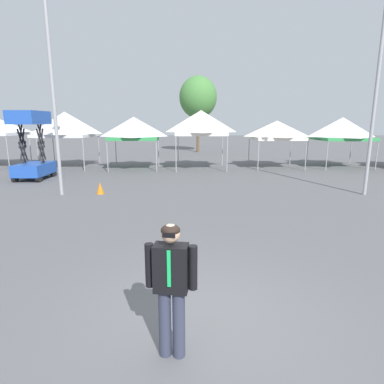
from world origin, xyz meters
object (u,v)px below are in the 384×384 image
canopy_tent_behind_left (277,130)px  light_pole_opposite_side (379,71)px  canopy_tent_far_right (201,123)px  tree_behind_tents_left (198,97)px  canopy_tent_behind_center (342,129)px  light_pole_near_lift (51,65)px  scissor_lift (33,158)px  person_foreground (171,282)px  canopy_tent_right_of_center (65,124)px  canopy_tent_far_left (134,128)px  traffic_cone_lot_center (100,188)px

canopy_tent_behind_left → light_pole_opposite_side: bearing=-78.0°
canopy_tent_far_right → tree_behind_tents_left: size_ratio=0.50×
canopy_tent_behind_left → tree_behind_tents_left: bearing=113.7°
canopy_tent_behind_center → light_pole_near_lift: 17.75m
canopy_tent_behind_center → scissor_lift: size_ratio=0.98×
person_foreground → canopy_tent_right_of_center: bearing=114.6°
person_foreground → tree_behind_tents_left: bearing=88.6°
person_foreground → canopy_tent_behind_left: bearing=72.2°
canopy_tent_behind_center → person_foreground: 20.71m
tree_behind_tents_left → canopy_tent_far_left: bearing=-109.3°
canopy_tent_far_left → canopy_tent_behind_left: 9.20m
light_pole_near_lift → light_pole_opposite_side: bearing=0.4°
canopy_tent_right_of_center → tree_behind_tents_left: (8.75, 11.39, 2.50)m
canopy_tent_behind_center → person_foreground: canopy_tent_behind_center is taller
light_pole_opposite_side → tree_behind_tents_left: bearing=109.0°
tree_behind_tents_left → canopy_tent_far_right: bearing=-89.8°
canopy_tent_right_of_center → traffic_cone_lot_center: 9.48m
canopy_tent_far_left → traffic_cone_lot_center: canopy_tent_far_left is taller
canopy_tent_far_right → canopy_tent_behind_center: bearing=5.5°
light_pole_near_lift → tree_behind_tents_left: bearing=73.2°
canopy_tent_behind_center → scissor_lift: bearing=-165.0°
canopy_tent_far_right → scissor_lift: 9.90m
canopy_tent_right_of_center → scissor_lift: canopy_tent_right_of_center is taller
canopy_tent_far_right → light_pole_near_lift: size_ratio=0.41×
canopy_tent_right_of_center → canopy_tent_behind_left: 13.74m
canopy_tent_right_of_center → canopy_tent_behind_center: canopy_tent_right_of_center is taller
canopy_tent_far_left → canopy_tent_behind_left: canopy_tent_far_left is taller
light_pole_opposite_side → tree_behind_tents_left: size_ratio=1.17×
canopy_tent_behind_left → light_pole_near_lift: (-10.89, -8.23, 2.65)m
canopy_tent_far_left → tree_behind_tents_left: size_ratio=0.45×
canopy_tent_behind_left → canopy_tent_far_left: bearing=-176.1°
canopy_tent_behind_left → light_pole_opposite_side: size_ratio=0.37×
canopy_tent_far_left → canopy_tent_far_right: canopy_tent_far_right is taller
canopy_tent_far_left → scissor_lift: (-4.63, -3.87, -1.48)m
canopy_tent_far_left → traffic_cone_lot_center: bearing=-91.2°
canopy_tent_far_left → light_pole_near_lift: bearing=-102.7°
canopy_tent_far_left → canopy_tent_behind_center: size_ratio=0.95×
canopy_tent_far_right → light_pole_opposite_side: light_pole_opposite_side is taller
canopy_tent_far_left → tree_behind_tents_left: bearing=70.7°
light_pole_opposite_side → canopy_tent_behind_center: bearing=72.6°
traffic_cone_lot_center → canopy_tent_right_of_center: bearing=118.8°
canopy_tent_right_of_center → light_pole_near_lift: size_ratio=0.40×
light_pole_near_lift → canopy_tent_right_of_center: bearing=109.1°
light_pole_near_lift → light_pole_opposite_side: 12.63m
canopy_tent_right_of_center → canopy_tent_far_right: 8.81m
canopy_tent_right_of_center → light_pole_opposite_side: (15.46, -8.10, 2.06)m
canopy_tent_behind_left → traffic_cone_lot_center: (-9.34, -8.04, -2.21)m
canopy_tent_far_left → traffic_cone_lot_center: size_ratio=6.81×
scissor_lift → light_pole_near_lift: 6.21m
canopy_tent_behind_center → traffic_cone_lot_center: bearing=-148.4°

